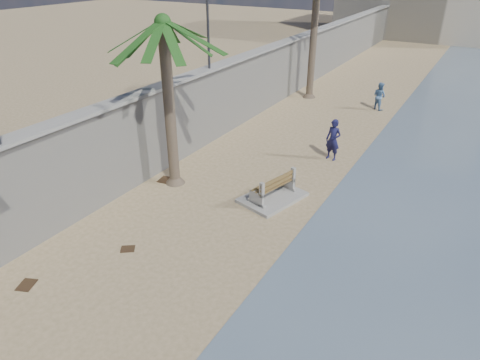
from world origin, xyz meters
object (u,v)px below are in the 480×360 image
at_px(person_b, 380,95).
at_px(person_a, 333,137).
at_px(bench_far, 273,189).
at_px(palm_mid, 163,24).

bearing_deg(person_b, person_a, 117.76).
height_order(person_a, person_b, person_a).
xyz_separation_m(bench_far, palm_mid, (-4.04, -0.83, 5.73)).
xyz_separation_m(palm_mid, person_b, (4.68, 13.80, -5.26)).
distance_m(palm_mid, person_a, 8.84).
bearing_deg(palm_mid, bench_far, 11.63).
distance_m(palm_mid, person_b, 15.49).
distance_m(person_a, person_b, 8.34).
distance_m(bench_far, palm_mid, 7.06).
xyz_separation_m(person_a, person_b, (-0.05, 8.34, -0.17)).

